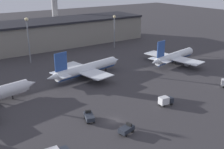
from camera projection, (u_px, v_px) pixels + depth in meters
name	position (u px, v px, depth m)	size (l,w,h in m)	color
ground	(114.00, 121.00, 88.41)	(600.00, 600.00, 0.00)	#383538
terminal_building	(13.00, 38.00, 167.83)	(176.85, 29.90, 16.56)	gray
airplane_1	(87.00, 69.00, 125.75)	(41.55, 29.47, 13.82)	white
airplane_2	(174.00, 57.00, 145.39)	(37.86, 32.54, 13.74)	white
service_vehicle_2	(127.00, 129.00, 81.03)	(5.33, 3.68, 2.85)	#282D38
service_vehicle_3	(165.00, 100.00, 98.60)	(5.42, 2.95, 3.26)	#282D38
service_vehicle_5	(89.00, 116.00, 88.41)	(4.14, 6.11, 2.85)	#282D38
lamp_post_1	(28.00, 34.00, 143.16)	(1.80, 1.80, 23.56)	slate
lamp_post_2	(114.00, 27.00, 172.69)	(1.80, 1.80, 20.59)	slate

